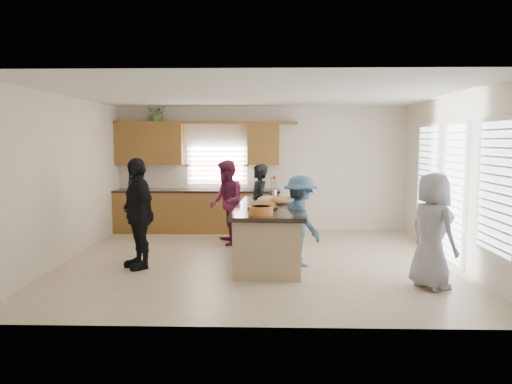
{
  "coord_description": "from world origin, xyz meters",
  "views": [
    {
      "loc": [
        0.2,
        -8.3,
        2.06
      ],
      "look_at": [
        -0.04,
        0.32,
        1.15
      ],
      "focal_mm": 35.0,
      "sensor_mm": 36.0,
      "label": 1
    }
  ],
  "objects_px": {
    "salad_bowl": "(261,210)",
    "woman_left_front": "(138,213)",
    "woman_left_mid": "(226,202)",
    "woman_left_back": "(259,206)",
    "woman_right_back": "(300,221)",
    "woman_right_front": "(432,231)",
    "island": "(271,235)"
  },
  "relations": [
    {
      "from": "island",
      "to": "woman_left_front",
      "type": "relative_size",
      "value": 1.56
    },
    {
      "from": "salad_bowl",
      "to": "woman_left_back",
      "type": "height_order",
      "value": "woman_left_back"
    },
    {
      "from": "woman_left_back",
      "to": "woman_left_mid",
      "type": "distance_m",
      "value": 0.67
    },
    {
      "from": "island",
      "to": "woman_left_front",
      "type": "bearing_deg",
      "value": -164.05
    },
    {
      "from": "woman_left_mid",
      "to": "woman_right_back",
      "type": "bearing_deg",
      "value": 25.37
    },
    {
      "from": "island",
      "to": "salad_bowl",
      "type": "relative_size",
      "value": 7.78
    },
    {
      "from": "woman_left_front",
      "to": "woman_left_mid",
      "type": "bearing_deg",
      "value": 108.64
    },
    {
      "from": "woman_right_back",
      "to": "woman_left_mid",
      "type": "bearing_deg",
      "value": 10.06
    },
    {
      "from": "island",
      "to": "salad_bowl",
      "type": "distance_m",
      "value": 1.19
    },
    {
      "from": "salad_bowl",
      "to": "woman_left_mid",
      "type": "bearing_deg",
      "value": 106.83
    },
    {
      "from": "woman_left_back",
      "to": "woman_right_front",
      "type": "distance_m",
      "value": 3.61
    },
    {
      "from": "island",
      "to": "salad_bowl",
      "type": "bearing_deg",
      "value": -95.23
    },
    {
      "from": "woman_left_back",
      "to": "woman_right_back",
      "type": "height_order",
      "value": "woman_left_back"
    },
    {
      "from": "woman_left_front",
      "to": "woman_right_front",
      "type": "distance_m",
      "value": 4.47
    },
    {
      "from": "salad_bowl",
      "to": "woman_left_mid",
      "type": "height_order",
      "value": "woman_left_mid"
    },
    {
      "from": "woman_left_back",
      "to": "woman_right_front",
      "type": "xyz_separation_m",
      "value": [
        2.45,
        -2.65,
        0.01
      ]
    },
    {
      "from": "woman_left_back",
      "to": "woman_right_back",
      "type": "distance_m",
      "value": 1.63
    },
    {
      "from": "woman_left_mid",
      "to": "island",
      "type": "bearing_deg",
      "value": 18.91
    },
    {
      "from": "salad_bowl",
      "to": "woman_left_back",
      "type": "relative_size",
      "value": 0.22
    },
    {
      "from": "woman_left_back",
      "to": "woman_left_mid",
      "type": "height_order",
      "value": "woman_left_mid"
    },
    {
      "from": "woman_right_front",
      "to": "woman_left_front",
      "type": "bearing_deg",
      "value": 53.53
    },
    {
      "from": "island",
      "to": "woman_left_mid",
      "type": "distance_m",
      "value": 1.66
    },
    {
      "from": "salad_bowl",
      "to": "woman_right_front",
      "type": "xyz_separation_m",
      "value": [
        2.37,
        -0.44,
        -0.22
      ]
    },
    {
      "from": "woman_left_front",
      "to": "woman_right_back",
      "type": "relative_size",
      "value": 1.19
    },
    {
      "from": "island",
      "to": "woman_left_back",
      "type": "xyz_separation_m",
      "value": [
        -0.23,
        1.17,
        0.34
      ]
    },
    {
      "from": "salad_bowl",
      "to": "woman_right_back",
      "type": "height_order",
      "value": "woman_right_back"
    },
    {
      "from": "woman_left_back",
      "to": "woman_left_front",
      "type": "height_order",
      "value": "woman_left_front"
    },
    {
      "from": "salad_bowl",
      "to": "woman_left_front",
      "type": "xyz_separation_m",
      "value": [
        -1.98,
        0.55,
        -0.14
      ]
    },
    {
      "from": "woman_right_front",
      "to": "salad_bowl",
      "type": "bearing_deg",
      "value": 55.73
    },
    {
      "from": "woman_left_front",
      "to": "woman_right_back",
      "type": "bearing_deg",
      "value": 57.26
    },
    {
      "from": "salad_bowl",
      "to": "woman_right_back",
      "type": "xyz_separation_m",
      "value": [
        0.62,
        0.74,
        -0.28
      ]
    },
    {
      "from": "salad_bowl",
      "to": "island",
      "type": "bearing_deg",
      "value": 81.73
    }
  ]
}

